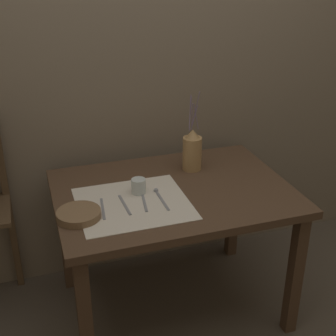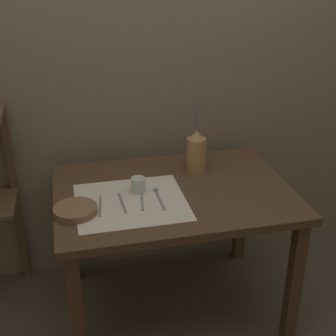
% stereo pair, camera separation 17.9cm
% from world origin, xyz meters
% --- Properties ---
extents(ground_plane, '(12.00, 12.00, 0.00)m').
position_xyz_m(ground_plane, '(0.00, 0.00, 0.00)').
color(ground_plane, brown).
extents(stone_wall_back, '(7.00, 0.06, 2.40)m').
position_xyz_m(stone_wall_back, '(0.00, 0.53, 1.20)').
color(stone_wall_back, '#7A6B56').
rests_on(stone_wall_back, ground_plane).
extents(wooden_table, '(1.16, 0.83, 0.74)m').
position_xyz_m(wooden_table, '(0.00, 0.00, 0.64)').
color(wooden_table, '#4C3523').
rests_on(wooden_table, ground_plane).
extents(linen_cloth, '(0.51, 0.47, 0.00)m').
position_xyz_m(linen_cloth, '(-0.22, -0.08, 0.74)').
color(linen_cloth, beige).
rests_on(linen_cloth, wooden_table).
extents(pitcher_with_flowers, '(0.10, 0.10, 0.44)m').
position_xyz_m(pitcher_with_flowers, '(0.17, 0.19, 0.84)').
color(pitcher_with_flowers, '#A87F4C').
rests_on(pitcher_with_flowers, wooden_table).
extents(wooden_bowl, '(0.20, 0.20, 0.04)m').
position_xyz_m(wooden_bowl, '(-0.48, -0.13, 0.75)').
color(wooden_bowl, brown).
rests_on(wooden_bowl, wooden_table).
extents(glass_tumbler_near, '(0.07, 0.07, 0.07)m').
position_xyz_m(glass_tumbler_near, '(-0.17, 0.01, 0.78)').
color(glass_tumbler_near, silver).
rests_on(glass_tumbler_near, wooden_table).
extents(knife_center, '(0.03, 0.19, 0.00)m').
position_xyz_m(knife_center, '(-0.37, -0.09, 0.74)').
color(knife_center, gray).
rests_on(knife_center, wooden_table).
extents(fork_outer, '(0.02, 0.19, 0.00)m').
position_xyz_m(fork_outer, '(-0.27, -0.09, 0.74)').
color(fork_outer, gray).
rests_on(fork_outer, wooden_table).
extents(spoon_inner, '(0.05, 0.20, 0.02)m').
position_xyz_m(spoon_inner, '(-0.16, -0.03, 0.74)').
color(spoon_inner, gray).
rests_on(spoon_inner, wooden_table).
extents(spoon_outer, '(0.02, 0.20, 0.02)m').
position_xyz_m(spoon_outer, '(-0.09, -0.04, 0.74)').
color(spoon_outer, gray).
rests_on(spoon_outer, wooden_table).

